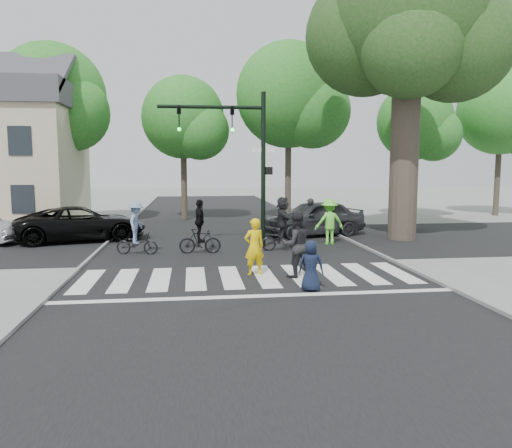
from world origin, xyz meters
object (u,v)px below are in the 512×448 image
Objects in this scene: eucalyptus at (408,25)px; pedestrian_adult at (296,244)px; cyclist_right at (283,227)px; traffic_signal at (242,147)px; car_grey at (313,218)px; cyclist_left at (137,232)px; pedestrian_child at (311,266)px; cyclist_mid at (200,231)px; car_suv at (82,224)px; pedestrian_woman at (254,247)px.

eucalyptus is 6.83× the size of pedestrian_adult.
eucalyptus is 10.25m from cyclist_right.
pedestrian_adult is 4.54m from cyclist_right.
traffic_signal reaches higher than car_grey.
cyclist_right is (5.37, 0.14, 0.08)m from cyclist_left.
cyclist_mid is (-2.71, 5.93, 0.16)m from pedestrian_child.
pedestrian_adult is 0.96× the size of cyclist_mid.
car_suv is (-4.94, 3.73, -0.07)m from cyclist_mid.
pedestrian_adult is at bearing -58.16° from cyclist_mid.
pedestrian_woman is 1.23m from pedestrian_adult.
car_grey is (2.51, 9.91, 0.16)m from pedestrian_child.
cyclist_left reaches higher than car_suv.
eucalyptus is at bearing 12.65° from cyclist_left.
cyclist_left is (-3.92, -1.02, -3.07)m from traffic_signal.
pedestrian_woman is 8.67m from car_grey.
pedestrian_adult is 8.66m from car_grey.
eucalyptus reaches higher than cyclist_mid.
cyclist_right is at bearing -107.01° from pedestrian_adult.
traffic_signal is 6.24m from pedestrian_adult.
car_suv is at bearing -64.54° from pedestrian_woman.
pedestrian_woman is (-7.31, -6.44, -8.24)m from eucalyptus.
car_grey is (7.49, 3.89, -0.01)m from cyclist_left.
eucalyptus is (7.18, 1.47, 5.18)m from traffic_signal.
eucalyptus is 6.37× the size of cyclist_right.
pedestrian_woman is 2.40m from pedestrian_child.
pedestrian_woman is 9.96m from car_suv.
cyclist_right is (0.40, 6.17, 0.25)m from pedestrian_child.
cyclist_mid is at bearing -163.67° from eucalyptus.
cyclist_right reaches higher than pedestrian_woman.
pedestrian_child is (1.06, -7.05, -3.24)m from traffic_signal.
eucalyptus is at bearing 11.56° from traffic_signal.
traffic_signal is 3.15× the size of pedestrian_adult.
cyclist_left is 0.36× the size of car_suv.
pedestrian_adult is 0.93× the size of cyclist_right.
pedestrian_woman is at bearing -68.52° from cyclist_mid.
eucalyptus is 14.05m from cyclist_left.
pedestrian_woman is (-0.13, -4.97, -3.06)m from traffic_signal.
cyclist_right is at bearing -31.14° from traffic_signal.
pedestrian_child is at bearing -81.45° from traffic_signal.
car_grey is (3.71, 7.83, -0.02)m from pedestrian_woman.
eucalyptus is 7.74× the size of pedestrian_woman.
car_grey is (-3.61, 1.40, -8.26)m from eucalyptus.
cyclist_right is at bearing -126.25° from pedestrian_woman.
pedestrian_woman is at bearing -138.65° from eucalyptus.
pedestrian_adult is 0.99× the size of cyclist_left.
cyclist_mid reaches higher than car_suv.
pedestrian_woman is 5.47m from cyclist_left.
cyclist_left is at bearing -167.35° from eucalyptus.
eucalyptus is at bearing -109.79° from pedestrian_child.
pedestrian_child is 0.69× the size of pedestrian_adult.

